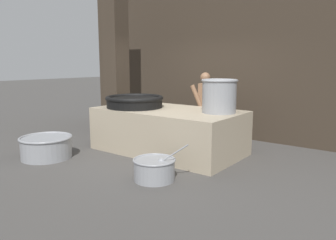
# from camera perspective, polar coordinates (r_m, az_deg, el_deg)

# --- Properties ---
(ground_plane) EXTENTS (60.00, 60.00, 0.00)m
(ground_plane) POSITION_cam_1_polar(r_m,az_deg,el_deg) (6.85, 0.00, -5.48)
(ground_plane) COLOR #474442
(back_wall) EXTENTS (8.72, 0.24, 3.92)m
(back_wall) POSITION_cam_1_polar(r_m,az_deg,el_deg) (8.42, 9.06, 10.75)
(back_wall) COLOR #382D23
(back_wall) RESTS_ON ground_plane
(support_pillar) EXTENTS (0.46, 0.46, 3.92)m
(support_pillar) POSITION_cam_1_polar(r_m,az_deg,el_deg) (8.32, -9.06, 10.76)
(support_pillar) COLOR #382D23
(support_pillar) RESTS_ON ground_plane
(hearth_platform) EXTENTS (2.97, 1.62, 0.89)m
(hearth_platform) POSITION_cam_1_polar(r_m,az_deg,el_deg) (6.75, 0.00, -1.85)
(hearth_platform) COLOR tan
(hearth_platform) RESTS_ON ground_plane
(giant_wok_near) EXTENTS (1.22, 1.22, 0.25)m
(giant_wok_near) POSITION_cam_1_polar(r_m,az_deg,el_deg) (6.98, -5.84, 3.29)
(giant_wok_near) COLOR black
(giant_wok_near) RESTS_ON hearth_platform
(stock_pot) EXTENTS (0.69, 0.69, 0.63)m
(stock_pot) POSITION_cam_1_polar(r_m,az_deg,el_deg) (6.27, 8.92, 4.26)
(stock_pot) COLOR gray
(stock_pot) RESTS_ON hearth_platform
(cook) EXTENTS (0.43, 0.63, 1.61)m
(cook) POSITION_cam_1_polar(r_m,az_deg,el_deg) (7.45, 6.36, 2.55)
(cook) COLOR brown
(cook) RESTS_ON ground_plane
(prep_bowl_vegetables) EXTENTS (0.84, 0.67, 0.61)m
(prep_bowl_vegetables) POSITION_cam_1_polar(r_m,az_deg,el_deg) (5.19, -2.38, -8.40)
(prep_bowl_vegetables) COLOR gray
(prep_bowl_vegetables) RESTS_ON ground_plane
(prep_bowl_meat) EXTENTS (0.99, 0.99, 0.43)m
(prep_bowl_meat) POSITION_cam_1_polar(r_m,az_deg,el_deg) (6.76, -20.44, -4.28)
(prep_bowl_meat) COLOR gray
(prep_bowl_meat) RESTS_ON ground_plane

